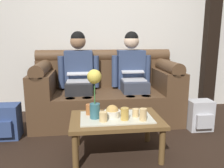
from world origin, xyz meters
TOP-DOWN VIEW (x-y plane):
  - ground_plane at (0.00, 0.00)m, footprint 14.00×14.00m
  - back_wall_patterned at (0.00, 1.70)m, footprint 6.00×0.12m
  - timber_pillar at (1.72, 1.58)m, footprint 0.20×0.20m
  - couch at (0.00, 1.17)m, footprint 1.94×0.88m
  - person_left at (-0.37, 1.17)m, footprint 0.56×0.67m
  - person_right at (0.37, 1.17)m, footprint 0.56×0.67m
  - coffee_table at (0.00, 0.16)m, footprint 0.88×0.57m
  - flower_vase at (-0.20, 0.15)m, footprint 0.13×0.13m
  - snack_bowl at (-0.04, 0.17)m, footprint 0.15×0.15m
  - cup_near_left at (-0.13, 0.05)m, footprint 0.07×0.07m
  - cup_near_right at (-0.26, 0.26)m, footprint 0.07×0.07m
  - cup_far_center at (0.07, 0.07)m, footprint 0.08×0.08m
  - cup_far_left at (0.23, 0.03)m, footprint 0.07×0.07m
  - cup_far_right at (0.19, 0.14)m, footprint 0.06×0.06m
  - backpack_right at (1.12, 0.63)m, footprint 0.29×0.25m
  - backpack_left at (-1.22, 0.67)m, footprint 0.34×0.28m

SIDE VIEW (x-z plane):
  - ground_plane at x=0.00m, z-range 0.00..0.00m
  - backpack_right at x=1.12m, z-range 0.00..0.37m
  - backpack_left at x=-1.22m, z-range 0.00..0.39m
  - coffee_table at x=0.00m, z-range 0.14..0.52m
  - couch at x=0.00m, z-range -0.11..0.86m
  - cup_far_right at x=0.19m, z-range 0.39..0.47m
  - snack_bowl at x=-0.04m, z-range 0.37..0.49m
  - cup_near_left at x=-0.13m, z-range 0.39..0.48m
  - cup_near_right at x=-0.26m, z-range 0.39..0.49m
  - cup_far_left at x=0.23m, z-range 0.39..0.50m
  - cup_far_center at x=0.07m, z-range 0.39..0.50m
  - person_left at x=-0.37m, z-range 0.05..1.27m
  - person_right at x=0.37m, z-range 0.05..1.27m
  - flower_vase at x=-0.20m, z-range 0.44..0.90m
  - back_wall_patterned at x=0.00m, z-range 0.00..2.90m
  - timber_pillar at x=1.72m, z-range 0.00..2.90m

